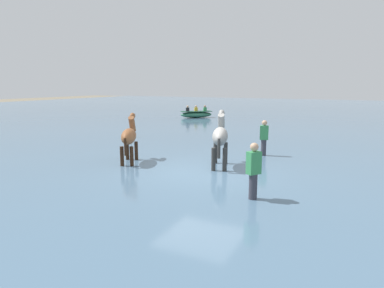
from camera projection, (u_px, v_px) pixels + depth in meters
ground_plane at (202, 179)px, 10.47m from camera, size 120.00×120.00×0.00m
water_surface at (273, 134)px, 19.25m from camera, size 90.00×90.00×0.26m
horse_lead_chestnut at (129, 137)px, 11.49m from camera, size 1.09×1.72×1.94m
horse_trailing_grey at (220, 137)px, 10.89m from camera, size 0.96×1.92×2.10m
boat_far_offshore at (196, 114)px, 27.13m from camera, size 2.58×2.39×1.02m
person_onlooker_left at (253, 174)px, 7.80m from camera, size 0.35×0.38×1.63m
person_wading_mid at (264, 140)px, 12.64m from camera, size 0.36×0.28×1.63m
channel_buoy at (131, 134)px, 17.05m from camera, size 0.29×0.29×0.67m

